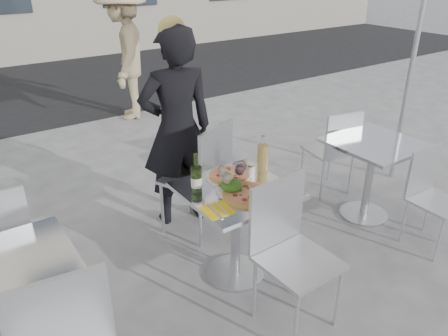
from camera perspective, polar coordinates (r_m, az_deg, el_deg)
ground at (r=3.46m, az=1.46°, el=-13.67°), size 80.00×80.00×0.00m
street_asphalt at (r=9.06m, az=-23.89°, el=9.69°), size 24.00×5.00×0.00m
main_table at (r=3.15m, az=1.56°, el=-6.09°), size 0.72×0.72×0.75m
side_table_left at (r=2.72m, az=-25.94°, el=-15.10°), size 0.72×0.72×0.75m
side_table_right at (r=4.11m, az=18.70°, el=0.57°), size 0.72×0.72×0.75m
chair_far at (r=3.61m, az=-2.65°, el=-0.41°), size 0.62×0.62×1.02m
chair_near at (r=2.82m, az=8.38°, el=-9.59°), size 0.46×0.47×0.98m
side_chair_rfar at (r=4.42m, az=14.29°, el=2.84°), size 0.48×0.49×0.90m
side_chair_rnear at (r=3.94m, az=25.38°, el=-2.61°), size 0.39×0.40×0.83m
woman_diner at (r=3.75m, az=-6.17°, el=5.02°), size 0.72×0.55×1.75m
pedestrian_b at (r=6.61m, az=-12.83°, el=14.41°), size 1.17×1.41×1.90m
pizza_near at (r=2.95m, az=3.21°, el=-3.46°), size 0.35×0.35×0.02m
pizza_far at (r=3.18m, az=0.70°, el=-1.03°), size 0.34×0.34×0.03m
salad_plate at (r=2.99m, az=1.00°, el=-2.43°), size 0.22×0.22×0.09m
wine_bottle at (r=2.93m, az=-3.63°, el=-1.39°), size 0.07×0.08×0.29m
carafe at (r=3.23m, az=5.04°, el=1.33°), size 0.08×0.08×0.29m
sugar_shaker at (r=3.18m, az=3.47°, el=-0.34°), size 0.06×0.06×0.11m
wineglass_white_a at (r=2.93m, az=0.41°, el=-1.40°), size 0.07×0.07×0.16m
wineglass_white_b at (r=3.03m, az=-0.19°, el=-0.47°), size 0.07×0.07×0.16m
wineglass_red_a at (r=3.05m, az=2.04°, el=-0.33°), size 0.07×0.07×0.16m
wineglass_red_b at (r=3.10m, az=2.35°, el=0.17°), size 0.07×0.07×0.16m
napkin_left at (r=2.79m, az=-0.89°, el=-5.49°), size 0.19×0.20×0.01m
napkin_right at (r=3.03m, az=8.35°, el=-2.99°), size 0.25×0.25×0.01m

